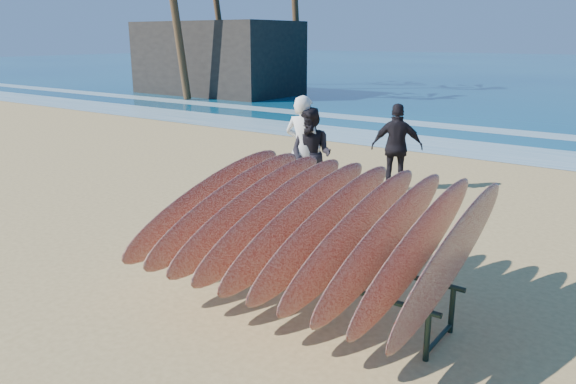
{
  "coord_description": "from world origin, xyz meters",
  "views": [
    {
      "loc": [
        4.19,
        -5.05,
        2.95
      ],
      "look_at": [
        0.0,
        0.8,
        0.95
      ],
      "focal_mm": 35.0,
      "sensor_mm": 36.0,
      "label": 1
    }
  ],
  "objects_px": {
    "person_dark_a": "(311,155)",
    "person_white": "(303,148)",
    "person_dark_b": "(397,147)",
    "building": "(217,58)",
    "surfboard_rack": "(314,225)"
  },
  "relations": [
    {
      "from": "person_dark_b",
      "to": "building",
      "type": "distance_m",
      "value": 20.35
    },
    {
      "from": "person_white",
      "to": "person_dark_a",
      "type": "distance_m",
      "value": 0.22
    },
    {
      "from": "person_white",
      "to": "person_dark_b",
      "type": "distance_m",
      "value": 1.98
    },
    {
      "from": "surfboard_rack",
      "to": "person_dark_a",
      "type": "xyz_separation_m",
      "value": [
        -2.37,
        3.55,
        -0.11
      ]
    },
    {
      "from": "surfboard_rack",
      "to": "person_dark_a",
      "type": "height_order",
      "value": "person_dark_a"
    },
    {
      "from": "surfboard_rack",
      "to": "person_white",
      "type": "height_order",
      "value": "person_white"
    },
    {
      "from": "person_dark_a",
      "to": "building",
      "type": "relative_size",
      "value": 0.21
    },
    {
      "from": "surfboard_rack",
      "to": "building",
      "type": "relative_size",
      "value": 0.39
    },
    {
      "from": "person_white",
      "to": "building",
      "type": "xyz_separation_m",
      "value": [
        -14.95,
        14.03,
        0.88
      ]
    },
    {
      "from": "person_dark_a",
      "to": "person_white",
      "type": "bearing_deg",
      "value": 171.49
    },
    {
      "from": "person_dark_a",
      "to": "person_dark_b",
      "type": "xyz_separation_m",
      "value": [
        0.94,
        1.63,
        -0.01
      ]
    },
    {
      "from": "person_white",
      "to": "person_dark_a",
      "type": "relative_size",
      "value": 1.12
    },
    {
      "from": "surfboard_rack",
      "to": "person_white",
      "type": "distance_m",
      "value": 4.39
    },
    {
      "from": "person_dark_a",
      "to": "person_dark_b",
      "type": "distance_m",
      "value": 1.89
    },
    {
      "from": "person_dark_a",
      "to": "person_dark_b",
      "type": "relative_size",
      "value": 1.01
    }
  ]
}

